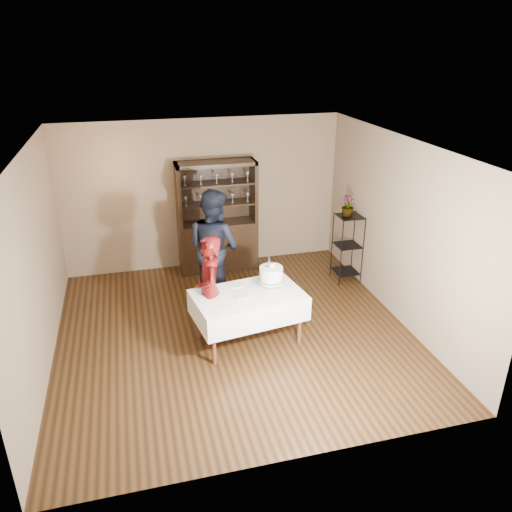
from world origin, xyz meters
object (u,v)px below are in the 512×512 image
object	(u,v)px
woman	(210,291)
plant_etagere	(347,245)
cake	(271,275)
man	(214,247)
china_hutch	(218,234)
cake_table	(248,305)
potted_plant	(348,206)

from	to	relation	value
woman	plant_etagere	bearing A→B (deg)	119.23
plant_etagere	woman	bearing A→B (deg)	-153.51
cake	man	bearing A→B (deg)	116.91
woman	china_hutch	bearing A→B (deg)	169.61
plant_etagere	man	world-z (taller)	man
china_hutch	cake_table	world-z (taller)	china_hutch
china_hutch	plant_etagere	size ratio (longest dim) A/B	1.67
cake	potted_plant	distance (m)	2.24
china_hutch	man	bearing A→B (deg)	-103.06
plant_etagere	woman	size ratio (longest dim) A/B	0.76
woman	potted_plant	xyz separation A→B (m)	(2.59, 1.32, 0.58)
china_hutch	woman	xyz separation A→B (m)	(-0.55, -2.36, 0.12)
china_hutch	cake	world-z (taller)	china_hutch
man	cake	xyz separation A→B (m)	(0.59, -1.17, -0.00)
man	plant_etagere	bearing A→B (deg)	-123.10
man	cake	distance (m)	1.31
plant_etagere	woman	world-z (taller)	woman
potted_plant	cake	bearing A→B (deg)	-141.74
china_hutch	cake_table	bearing A→B (deg)	-91.11
cake_table	woman	xyz separation A→B (m)	(-0.50, 0.14, 0.22)
china_hutch	cake_table	size ratio (longest dim) A/B	1.25
man	potted_plant	world-z (taller)	man
cake_table	man	bearing A→B (deg)	100.64
plant_etagere	cake_table	size ratio (longest dim) A/B	0.75
china_hutch	cake	bearing A→B (deg)	-82.73
china_hutch	man	distance (m)	1.30
china_hutch	potted_plant	distance (m)	2.39
china_hutch	man	size ratio (longest dim) A/B	1.07
plant_etagere	cake_table	xyz separation A→B (m)	(-2.13, -1.45, -0.09)
woman	potted_plant	world-z (taller)	woman
china_hutch	plant_etagere	bearing A→B (deg)	-26.83
potted_plant	china_hutch	bearing A→B (deg)	152.84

